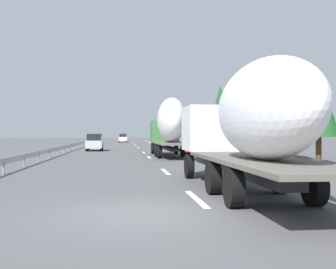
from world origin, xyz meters
TOP-DOWN VIEW (x-y plane):
  - ground_plane at (40.00, 0.00)m, footprint 260.00×260.00m
  - lane_stripe_0 at (2.00, -1.80)m, footprint 3.20×0.20m
  - lane_stripe_1 at (10.64, -1.80)m, footprint 3.20×0.20m
  - lane_stripe_2 at (23.18, -1.80)m, footprint 3.20×0.20m
  - lane_stripe_3 at (31.20, -1.80)m, footprint 3.20×0.20m
  - lane_stripe_4 at (45.49, -1.80)m, footprint 3.20×0.20m
  - lane_stripe_5 at (56.80, -1.80)m, footprint 3.20×0.20m
  - lane_stripe_6 at (63.67, -1.80)m, footprint 3.20×0.20m
  - lane_stripe_7 at (74.55, -1.80)m, footprint 3.20×0.20m
  - lane_stripe_8 at (87.26, -1.80)m, footprint 3.20×0.20m
  - edge_line_right at (45.00, -5.50)m, footprint 110.00×0.20m
  - truck_lead at (24.04, -3.60)m, footprint 12.28×2.55m
  - truck_trailing at (2.70, -3.60)m, footprint 12.99×2.55m
  - car_white_van at (78.55, 0.17)m, footprint 4.06×1.72m
  - car_silver_hatch at (35.97, 3.38)m, footprint 4.24×1.75m
  - road_sign at (39.51, -6.70)m, footprint 0.10×0.90m
  - tree_0 at (22.04, -12.46)m, footprint 3.53×3.53m
  - tree_1 at (82.23, -10.51)m, footprint 3.25×3.25m
  - tree_2 at (18.32, -11.73)m, footprint 2.89×2.89m
  - tree_3 at (13.61, -11.43)m, footprint 2.47×2.47m
  - tree_4 at (65.35, -12.05)m, footprint 3.36×3.36m
  - tree_5 at (35.39, -10.68)m, footprint 2.95×2.95m
  - guardrail_median at (43.00, 6.00)m, footprint 94.00×0.10m

SIDE VIEW (x-z plane):
  - ground_plane at x=40.00m, z-range 0.00..0.00m
  - lane_stripe_0 at x=2.00m, z-range 0.00..0.01m
  - lane_stripe_1 at x=10.64m, z-range 0.00..0.01m
  - lane_stripe_2 at x=23.18m, z-range 0.00..0.01m
  - lane_stripe_3 at x=31.20m, z-range 0.00..0.01m
  - lane_stripe_4 at x=45.49m, z-range 0.00..0.01m
  - lane_stripe_5 at x=56.80m, z-range 0.00..0.01m
  - lane_stripe_6 at x=63.67m, z-range 0.00..0.01m
  - lane_stripe_7 at x=74.55m, z-range 0.00..0.01m
  - lane_stripe_8 at x=87.26m, z-range 0.00..0.01m
  - edge_line_right at x=45.00m, z-range 0.00..0.01m
  - guardrail_median at x=43.00m, z-range 0.20..0.96m
  - car_white_van at x=78.55m, z-range 0.01..1.84m
  - car_silver_hatch at x=35.97m, z-range 0.00..1.88m
  - road_sign at x=39.51m, z-range 0.58..3.57m
  - truck_trailing at x=2.70m, z-range 0.30..4.32m
  - truck_lead at x=24.04m, z-range 0.26..5.08m
  - tree_0 at x=22.04m, z-range 0.72..6.56m
  - tree_3 at x=13.61m, z-range 0.84..6.50m
  - tree_4 at x=65.35m, z-range 0.88..6.60m
  - tree_1 at x=82.23m, z-range 0.77..7.06m
  - tree_2 at x=18.32m, z-range 0.96..7.80m
  - tree_5 at x=35.39m, z-range 0.82..8.17m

